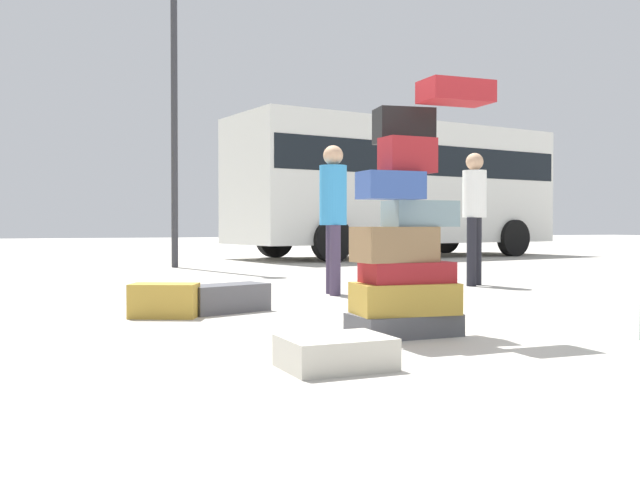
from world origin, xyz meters
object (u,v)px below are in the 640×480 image
Objects in this scene: suitcase_cream_foreground_near at (335,352)px; parked_bus at (397,181)px; suitcase_charcoal_foreground_far at (227,298)px; suitcase_tan_behind_tower at (164,301)px; person_bearded_onlooker at (333,206)px; suitcase_tower at (407,239)px; lamp_post at (174,17)px; person_tourist_with_camera at (474,206)px.

suitcase_cream_foreground_near is 13.64m from parked_bus.
suitcase_tan_behind_tower is at bearing 177.76° from suitcase_charcoal_foreground_far.
suitcase_charcoal_foreground_far is at bearing -135.66° from parked_bus.
suitcase_tan_behind_tower is 2.55m from person_bearded_onlooker.
suitcase_tower is 9.40m from lamp_post.
suitcase_tower is 2.95m from person_bearded_onlooker.
lamp_post is at bearing -161.64° from person_bearded_onlooker.
lamp_post is (-0.74, 5.72, 3.54)m from person_bearded_onlooker.
suitcase_tan_behind_tower reaches higher than suitcase_cream_foreground_near.
person_bearded_onlooker is (2.04, 1.28, 0.83)m from suitcase_tan_behind_tower.
suitcase_cream_foreground_near is at bearing -110.74° from suitcase_charcoal_foreground_far.
suitcase_cream_foreground_near is at bearing -54.01° from suitcase_tan_behind_tower.
parked_bus is (5.65, 10.97, 1.16)m from suitcase_tower.
suitcase_tan_behind_tower is 0.08× the size of lamp_post.
suitcase_cream_foreground_near is 0.76× the size of suitcase_charcoal_foreground_far.
suitcase_tan_behind_tower is 8.36m from lamp_post.
suitcase_charcoal_foreground_far is 0.44× the size of person_tourist_with_camera.
parked_bus is (2.90, 7.67, 0.83)m from person_tourist_with_camera.
person_tourist_with_camera is (2.74, 3.30, 0.33)m from suitcase_tower.
person_bearded_onlooker is (0.63, 2.86, 0.30)m from suitcase_tower.
suitcase_tan_behind_tower is 11.88m from parked_bus.
suitcase_charcoal_foreground_far is at bearing -15.23° from person_tourist_with_camera.
person_bearded_onlooker is (1.47, 1.11, 0.85)m from suitcase_charcoal_foreground_far.
suitcase_tower reaches higher than suitcase_tan_behind_tower.
suitcase_cream_foreground_near is 4.13m from person_bearded_onlooker.
suitcase_cream_foreground_near is at bearing 10.29° from person_tourist_with_camera.
person_tourist_with_camera is 8.25m from parked_bus.
suitcase_tower is at bearing -127.73° from parked_bus.
parked_bus is at bearing 159.28° from person_bearded_onlooker.
suitcase_cream_foreground_near is 1.03× the size of suitcase_tan_behind_tower.
suitcase_tan_behind_tower is at bearing 131.90° from suitcase_tower.
lamp_post is at bearing -167.94° from parked_bus.
suitcase_charcoal_foreground_far is at bearing 115.68° from suitcase_tower.
suitcase_charcoal_foreground_far is 1.35× the size of suitcase_tan_behind_tower.
lamp_post reaches higher than suitcase_charcoal_foreground_far.
suitcase_tower is 1.07× the size of person_bearded_onlooker.
suitcase_charcoal_foreground_far is 2.03m from person_bearded_onlooker.
suitcase_tower is 4.31m from person_tourist_with_camera.
parked_bus is (6.55, 11.84, 1.75)m from suitcase_cream_foreground_near.
lamp_post is at bearing 90.71° from suitcase_tower.
person_tourist_with_camera is (3.59, 1.54, 0.88)m from suitcase_charcoal_foreground_far.
suitcase_charcoal_foreground_far is (0.06, 2.62, 0.04)m from suitcase_cream_foreground_near.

